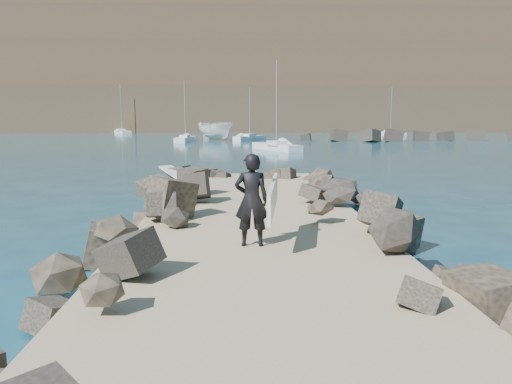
% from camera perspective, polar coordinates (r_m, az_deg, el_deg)
% --- Properties ---
extents(ground, '(800.00, 800.00, 0.00)m').
position_cam_1_polar(ground, '(13.54, -0.15, -5.65)').
color(ground, '#0F384C').
rests_on(ground, ground).
extents(jetty, '(6.00, 26.00, 0.60)m').
position_cam_1_polar(jetty, '(11.53, 0.17, -6.65)').
color(jetty, '#8C7759').
rests_on(jetty, ground).
extents(riprap_left, '(2.60, 22.00, 1.00)m').
position_cam_1_polar(riprap_left, '(12.21, -13.70, -5.07)').
color(riprap_left, black).
rests_on(riprap_left, ground).
extents(riprap_right, '(2.60, 22.00, 1.00)m').
position_cam_1_polar(riprap_right, '(12.41, 13.64, -4.85)').
color(riprap_right, black).
rests_on(riprap_right, ground).
extents(breakwater_secondary, '(52.00, 4.00, 1.20)m').
position_cam_1_polar(breakwater_secondary, '(76.82, 25.59, 5.72)').
color(breakwater_secondary, black).
rests_on(breakwater_secondary, ground).
extents(headland, '(360.00, 140.00, 32.00)m').
position_cam_1_polar(headland, '(173.89, 1.48, 12.77)').
color(headland, '#2D4919').
rests_on(headland, ground).
extents(surfboard_resting, '(1.68, 2.14, 0.07)m').
position_cam_1_polar(surfboard_resting, '(19.18, -8.92, 1.62)').
color(surfboard_resting, beige).
rests_on(surfboard_resting, riprap_left).
extents(boat_imported, '(6.61, 7.26, 2.77)m').
position_cam_1_polar(boat_imported, '(71.68, -4.61, 7.01)').
color(boat_imported, silver).
rests_on(boat_imported, ground).
extents(surfer_with_board, '(1.01, 2.44, 1.98)m').
position_cam_1_polar(surfer_with_board, '(10.54, -0.17, -0.88)').
color(surfer_with_board, black).
rests_on(surfer_with_board, jetty).
extents(sailboat_b, '(4.87, 5.76, 7.59)m').
position_cam_1_polar(sailboat_b, '(71.02, -0.69, 6.19)').
color(sailboat_b, silver).
rests_on(sailboat_b, ground).
extents(sailboat_e, '(5.23, 8.22, 9.83)m').
position_cam_1_polar(sailboat_e, '(103.48, -15.08, 6.65)').
color(sailboat_e, silver).
rests_on(sailboat_e, ground).
extents(sailboat_a, '(2.35, 6.90, 8.19)m').
position_cam_1_polar(sailboat_a, '(67.76, -8.07, 5.99)').
color(sailboat_a, silver).
rests_on(sailboat_a, ground).
extents(sailboat_d, '(3.72, 7.29, 8.62)m').
position_cam_1_polar(sailboat_d, '(91.24, 15.10, 6.43)').
color(sailboat_d, silver).
rests_on(sailboat_d, ground).
extents(sailboat_f, '(1.37, 5.37, 6.61)m').
position_cam_1_polar(sailboat_f, '(111.97, 13.33, 6.84)').
color(sailboat_f, silver).
rests_on(sailboat_f, ground).
extents(sailboat_c, '(4.69, 7.48, 8.99)m').
position_cam_1_polar(sailboat_c, '(50.18, 2.34, 5.18)').
color(sailboat_c, silver).
rests_on(sailboat_c, ground).
extents(headland_buildings, '(137.50, 30.50, 5.00)m').
position_cam_1_polar(headland_buildings, '(169.00, 4.11, 19.02)').
color(headland_buildings, white).
rests_on(headland_buildings, headland).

